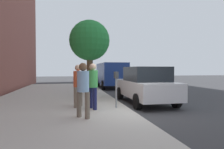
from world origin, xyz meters
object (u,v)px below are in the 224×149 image
at_px(parked_sedan_near, 145,85).
at_px(street_tree, 90,41).
at_px(pedestrian_at_meter, 93,82).
at_px(traffic_signal, 93,57).
at_px(parking_meter, 116,82).
at_px(parked_van_far, 111,74).
at_px(pedestrian_bystander, 83,86).
at_px(parking_officer, 78,82).

relative_size(parked_sedan_near, street_tree, 1.04).
xyz_separation_m(pedestrian_at_meter, traffic_signal, (7.90, -0.95, 1.42)).
bearing_deg(street_tree, pedestrian_at_meter, 176.29).
bearing_deg(pedestrian_at_meter, parking_meter, -14.09).
bearing_deg(parked_van_far, traffic_signal, 137.10).
bearing_deg(parking_meter, pedestrian_at_meter, 93.29).
bearing_deg(parked_sedan_near, parking_meter, 130.83).
relative_size(street_tree, traffic_signal, 1.17).
relative_size(parking_meter, parked_van_far, 0.27).
bearing_deg(street_tree, parked_van_far, -21.93).
xyz_separation_m(street_tree, traffic_signal, (4.29, -0.71, -0.64)).
relative_size(pedestrian_bystander, street_tree, 0.40).
bearing_deg(parked_van_far, pedestrian_at_meter, 164.42).
relative_size(pedestrian_at_meter, pedestrian_bystander, 1.01).
xyz_separation_m(pedestrian_at_meter, street_tree, (3.60, -0.23, 2.06)).
bearing_deg(pedestrian_at_meter, parked_van_far, 57.04).
distance_m(parked_van_far, traffic_signal, 2.95).
bearing_deg(pedestrian_at_meter, traffic_signal, 65.79).
height_order(parking_meter, traffic_signal, traffic_signal).
distance_m(pedestrian_at_meter, parked_van_far, 10.20).
bearing_deg(parked_van_far, pedestrian_bystander, 164.01).
bearing_deg(pedestrian_bystander, pedestrian_at_meter, 31.30).
bearing_deg(parking_meter, traffic_signal, -0.19).
bearing_deg(pedestrian_bystander, parking_officer, 52.71).
xyz_separation_m(parking_officer, parked_van_far, (9.29, -3.27, 0.13)).
height_order(parking_officer, parked_van_far, parked_van_far).
relative_size(pedestrian_at_meter, traffic_signal, 0.48).
bearing_deg(pedestrian_bystander, traffic_signal, 41.66).
bearing_deg(traffic_signal, parked_van_far, -42.90).
distance_m(pedestrian_bystander, street_tree, 5.37).
bearing_deg(parking_officer, traffic_signal, 111.63).
xyz_separation_m(parking_officer, parked_sedan_near, (1.09, -3.27, -0.24)).
relative_size(parked_van_far, street_tree, 1.24).
relative_size(pedestrian_at_meter, parking_officer, 1.02).
height_order(pedestrian_bystander, parked_sedan_near, pedestrian_bystander).
relative_size(pedestrian_bystander, parked_van_far, 0.33).
relative_size(parking_meter, traffic_signal, 0.39).
height_order(parking_meter, pedestrian_at_meter, pedestrian_at_meter).
distance_m(parking_meter, parked_sedan_near, 2.42).
bearing_deg(parking_officer, parking_meter, 14.46).
distance_m(parking_officer, parked_sedan_near, 3.45).
bearing_deg(parking_officer, street_tree, 109.01).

